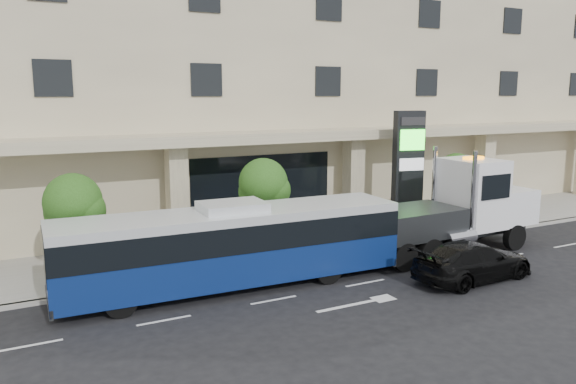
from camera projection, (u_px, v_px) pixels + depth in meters
name	position (u px, v px, depth m)	size (l,w,h in m)	color
ground	(344.00, 272.00, 23.32)	(120.00, 120.00, 0.00)	black
sidewalk	(288.00, 243.00, 27.68)	(120.00, 6.00, 0.15)	gray
curb	(319.00, 258.00, 25.06)	(120.00, 0.30, 0.15)	gray
convention_center	(211.00, 51.00, 35.07)	(60.00, 17.60, 20.00)	tan
tree_left	(74.00, 206.00, 21.37)	(2.27, 2.20, 4.22)	#422B19
tree_mid	(264.00, 186.00, 25.00)	(2.28, 2.20, 4.38)	#422B19
tree_right	(457.00, 174.00, 30.28)	(2.10, 2.00, 4.04)	#422B19
city_bus	(233.00, 245.00, 21.22)	(13.27, 3.30, 3.34)	black
tow_truck	(456.00, 210.00, 26.11)	(10.70, 2.89, 4.87)	#2D3033
black_sedan	(473.00, 261.00, 22.27)	(2.18, 5.35, 1.55)	black
signage_pylon	(408.00, 171.00, 29.23)	(1.65, 0.86, 6.33)	black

